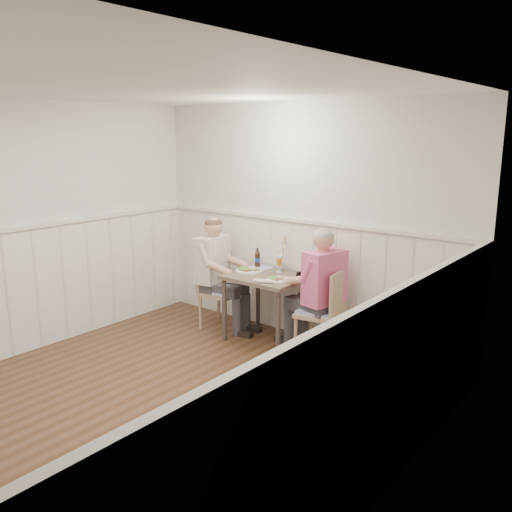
# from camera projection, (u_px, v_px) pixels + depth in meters

# --- Properties ---
(ground_plane) EXTENTS (4.50, 4.50, 0.00)m
(ground_plane) POSITION_uv_depth(u_px,v_px,m) (152.00, 409.00, 4.55)
(ground_plane) COLOR #442A16
(room_shell) EXTENTS (4.04, 4.54, 2.60)m
(room_shell) POSITION_uv_depth(u_px,v_px,m) (144.00, 231.00, 4.21)
(room_shell) COLOR silver
(room_shell) RESTS_ON ground
(wainscot) EXTENTS (4.00, 4.49, 1.34)m
(wainscot) POSITION_uv_depth(u_px,v_px,m) (207.00, 310.00, 4.92)
(wainscot) COLOR white
(wainscot) RESTS_ON ground
(dining_table) EXTENTS (0.84, 0.70, 0.75)m
(dining_table) POSITION_uv_depth(u_px,v_px,m) (267.00, 285.00, 5.92)
(dining_table) COLOR #4E4538
(dining_table) RESTS_ON ground
(chair_right) EXTENTS (0.50, 0.50, 0.92)m
(chair_right) POSITION_uv_depth(u_px,v_px,m) (325.00, 309.00, 5.54)
(chair_right) COLOR gray
(chair_right) RESTS_ON ground
(chair_left) EXTENTS (0.46, 0.46, 0.89)m
(chair_left) POSITION_uv_depth(u_px,v_px,m) (218.00, 288.00, 6.38)
(chair_left) COLOR gray
(chair_left) RESTS_ON ground
(man_in_pink) EXTENTS (0.69, 0.50, 1.37)m
(man_in_pink) POSITION_uv_depth(u_px,v_px,m) (321.00, 302.00, 5.55)
(man_in_pink) COLOR #3F3F47
(man_in_pink) RESTS_ON ground
(diner_cream) EXTENTS (0.66, 0.46, 1.35)m
(diner_cream) POSITION_uv_depth(u_px,v_px,m) (215.00, 281.00, 6.35)
(diner_cream) COLOR #3F3F47
(diner_cream) RESTS_ON ground
(plate_man) EXTENTS (0.26, 0.26, 0.06)m
(plate_man) POSITION_uv_depth(u_px,v_px,m) (278.00, 279.00, 5.68)
(plate_man) COLOR white
(plate_man) RESTS_ON dining_table
(plate_diner) EXTENTS (0.31, 0.31, 0.08)m
(plate_diner) POSITION_uv_depth(u_px,v_px,m) (248.00, 270.00, 6.04)
(plate_diner) COLOR white
(plate_diner) RESTS_ON dining_table
(beer_glass_a) EXTENTS (0.07, 0.07, 0.16)m
(beer_glass_a) POSITION_uv_depth(u_px,v_px,m) (279.00, 262.00, 6.03)
(beer_glass_a) COLOR silver
(beer_glass_a) RESTS_ON dining_table
(beer_glass_b) EXTENTS (0.08, 0.08, 0.19)m
(beer_glass_b) POSITION_uv_depth(u_px,v_px,m) (279.00, 261.00, 5.98)
(beer_glass_b) COLOR silver
(beer_glass_b) RESTS_ON dining_table
(beer_bottle) EXTENTS (0.06, 0.06, 0.22)m
(beer_bottle) POSITION_uv_depth(u_px,v_px,m) (257.00, 259.00, 6.23)
(beer_bottle) COLOR black
(beer_bottle) RESTS_ON dining_table
(rolled_napkin) EXTENTS (0.19, 0.12, 0.04)m
(rolled_napkin) POSITION_uv_depth(u_px,v_px,m) (263.00, 281.00, 5.58)
(rolled_napkin) COLOR white
(rolled_napkin) RESTS_ON dining_table
(grass_vase) EXTENTS (0.05, 0.05, 0.41)m
(grass_vase) POSITION_uv_depth(u_px,v_px,m) (282.00, 253.00, 6.11)
(grass_vase) COLOR silver
(grass_vase) RESTS_ON dining_table
(gingham_mat) EXTENTS (0.26, 0.21, 0.01)m
(gingham_mat) POSITION_uv_depth(u_px,v_px,m) (261.00, 267.00, 6.23)
(gingham_mat) COLOR #5D6FBA
(gingham_mat) RESTS_ON dining_table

